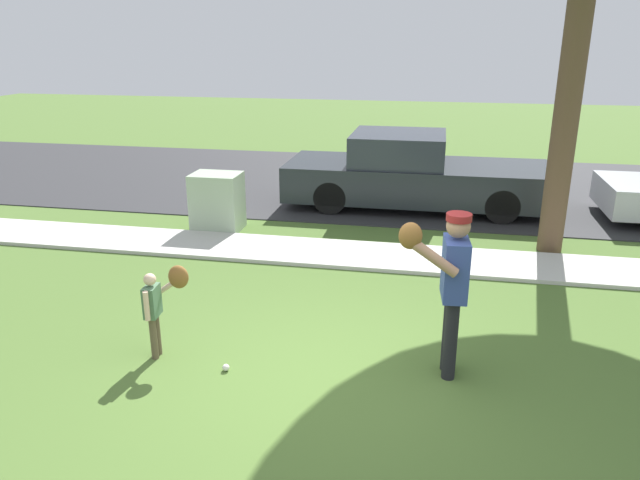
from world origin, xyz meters
The scene contains 8 objects.
ground_plane centered at (0.00, 3.50, 0.00)m, with size 48.00×48.00×0.00m, color #4C6B2D.
sidewalk_strip centered at (0.00, 3.60, 0.03)m, with size 36.00×1.20×0.06m, color beige.
road_surface centered at (0.00, 8.60, 0.01)m, with size 36.00×6.80×0.02m, color #2D2D30.
person_adult centered at (1.08, 0.32, 1.08)m, with size 0.69×0.68×1.73m.
person_child centered at (-1.92, 0.14, 0.66)m, with size 0.44×0.42×1.02m.
baseball centered at (-1.15, -0.06, 0.04)m, with size 0.07×0.07×0.07m, color white.
utility_cabinet centered at (-2.92, 4.53, 0.51)m, with size 0.85×0.65×1.02m, color #9EB293.
parked_pickup_dark centered at (0.42, 6.71, 0.67)m, with size 5.20×1.95×1.48m.
Camera 1 is at (0.87, -5.26, 3.33)m, focal length 33.67 mm.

